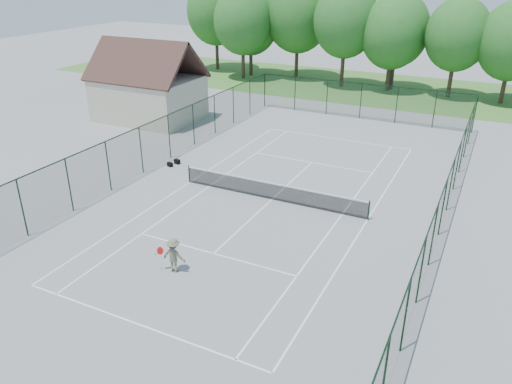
# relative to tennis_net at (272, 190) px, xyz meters

# --- Properties ---
(ground) EXTENTS (140.00, 140.00, 0.00)m
(ground) POSITION_rel_tennis_net_xyz_m (0.00, 0.00, -0.58)
(ground) COLOR gray
(ground) RESTS_ON ground
(grass_far) EXTENTS (80.00, 16.00, 0.01)m
(grass_far) POSITION_rel_tennis_net_xyz_m (0.00, 30.00, -0.57)
(grass_far) COLOR #497E32
(grass_far) RESTS_ON ground
(court_lines) EXTENTS (11.05, 23.85, 0.01)m
(court_lines) POSITION_rel_tennis_net_xyz_m (0.00, 0.00, -0.57)
(court_lines) COLOR white
(court_lines) RESTS_ON ground
(tennis_net) EXTENTS (11.08, 0.08, 1.10)m
(tennis_net) POSITION_rel_tennis_net_xyz_m (0.00, 0.00, 0.00)
(tennis_net) COLOR black
(tennis_net) RESTS_ON ground
(fence_enclosure) EXTENTS (18.05, 36.05, 3.02)m
(fence_enclosure) POSITION_rel_tennis_net_xyz_m (0.00, 0.00, 0.98)
(fence_enclosure) COLOR #19341E
(fence_enclosure) RESTS_ON ground
(utility_building) EXTENTS (8.60, 6.27, 6.63)m
(utility_building) POSITION_rel_tennis_net_xyz_m (-16.00, 10.00, 2.54)
(utility_building) COLOR beige
(utility_building) RESTS_ON ground
(tree_line_far) EXTENTS (39.40, 6.40, 9.70)m
(tree_line_far) POSITION_rel_tennis_net_xyz_m (0.00, 30.00, 5.42)
(tree_line_far) COLOR #433124
(tree_line_far) RESTS_ON ground
(sports_bag_a) EXTENTS (0.43, 0.31, 0.31)m
(sports_bag_a) POSITION_rel_tennis_net_xyz_m (-7.94, 2.23, -0.42)
(sports_bag_a) COLOR black
(sports_bag_a) RESTS_ON ground
(sports_bag_b) EXTENTS (0.41, 0.31, 0.28)m
(sports_bag_b) POSITION_rel_tennis_net_xyz_m (-8.08, 1.62, -0.43)
(sports_bag_b) COLOR black
(sports_bag_b) RESTS_ON ground
(tennis_player) EXTENTS (1.79, 0.89, 1.58)m
(tennis_player) POSITION_rel_tennis_net_xyz_m (-0.78, -8.36, 0.21)
(tennis_player) COLOR #64684C
(tennis_player) RESTS_ON ground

